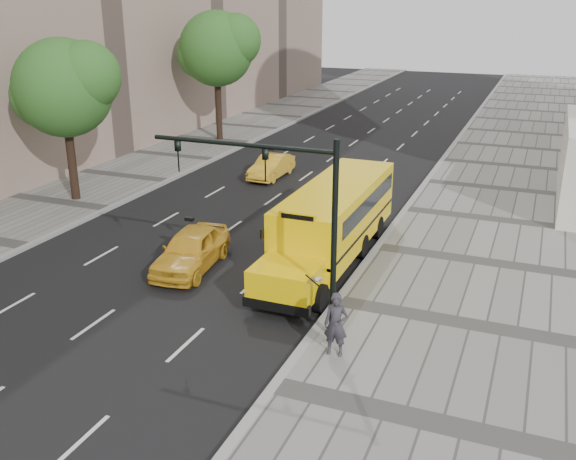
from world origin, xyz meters
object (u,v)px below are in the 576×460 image
at_px(pedestrian, 336,325).
at_px(tree_b, 65,87).
at_px(taxi_far, 271,166).
at_px(tree_c, 218,48).
at_px(traffic_signal, 290,211).
at_px(taxi_near, 191,250).
at_px(school_bus, 334,216).

bearing_deg(pedestrian, tree_b, 146.45).
bearing_deg(pedestrian, taxi_far, 114.47).
height_order(tree_c, traffic_signal, tree_c).
xyz_separation_m(tree_c, taxi_near, (10.07, -21.69, -5.91)).
height_order(tree_c, taxi_far, tree_c).
xyz_separation_m(taxi_far, traffic_signal, (8.01, -16.96, 3.42)).
bearing_deg(school_bus, taxi_near, -145.74).
bearing_deg(pedestrian, taxi_near, 145.51).
height_order(taxi_near, pedestrian, pedestrian).
height_order(tree_b, taxi_near, tree_b).
relative_size(tree_b, pedestrian, 4.26).
relative_size(tree_b, tree_c, 0.90).
relative_size(tree_b, taxi_near, 1.78).
xyz_separation_m(tree_b, taxi_far, (7.59, 8.20, -5.27)).
bearing_deg(taxi_near, tree_b, 144.73).
bearing_deg(taxi_far, school_bus, -53.90).
bearing_deg(school_bus, pedestrian, -71.44).
bearing_deg(tree_c, taxi_far, -46.57).
relative_size(taxi_near, traffic_signal, 0.73).
xyz_separation_m(tree_b, school_bus, (14.91, -2.19, -4.18)).
distance_m(taxi_near, traffic_signal, 7.22).
distance_m(tree_b, taxi_near, 12.57).
bearing_deg(tree_b, traffic_signal, -29.33).
relative_size(school_bus, taxi_far, 2.84).
xyz_separation_m(school_bus, traffic_signal, (0.69, -6.57, 2.33)).
xyz_separation_m(school_bus, taxi_near, (-4.83, -3.29, -0.96)).
distance_m(tree_b, pedestrian, 20.58).
xyz_separation_m(taxi_near, taxi_far, (-2.48, 13.68, -0.13)).
distance_m(tree_c, pedestrian, 31.80).
bearing_deg(taxi_near, school_bus, 27.55).
relative_size(tree_b, taxi_far, 2.05).
height_order(tree_b, taxi_far, tree_b).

